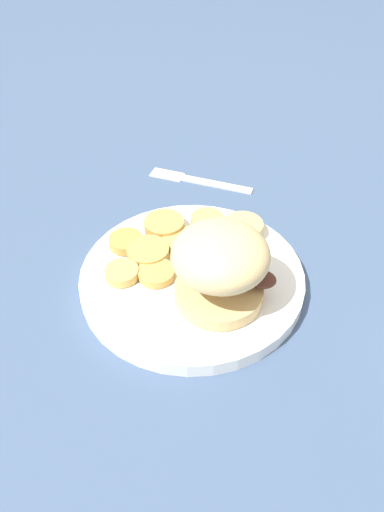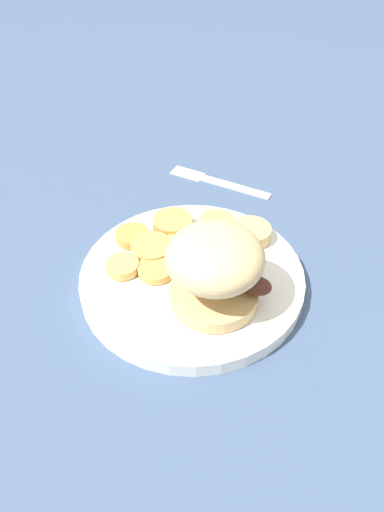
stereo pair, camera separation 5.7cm
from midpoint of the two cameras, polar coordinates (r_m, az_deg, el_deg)
ground_plane at (r=0.60m, az=2.72°, el=-3.25°), size 4.00×4.00×0.00m
dinner_plate at (r=0.59m, az=2.75°, el=-2.52°), size 0.26×0.26×0.02m
sandwich at (r=0.53m, az=5.88°, el=-1.29°), size 0.12×0.12×0.09m
potato_round_0 at (r=0.62m, az=2.00°, el=1.82°), size 0.05×0.05×0.01m
potato_round_1 at (r=0.63m, az=9.28°, el=2.52°), size 0.05×0.05×0.02m
potato_round_2 at (r=0.65m, az=5.37°, el=3.82°), size 0.04×0.04×0.01m
potato_round_3 at (r=0.61m, az=-1.96°, el=0.77°), size 0.05×0.05×0.01m
potato_round_4 at (r=0.63m, az=-4.25°, el=2.19°), size 0.04×0.04×0.01m
potato_round_5 at (r=0.59m, az=-5.21°, el=-1.31°), size 0.04×0.04×0.01m
potato_round_6 at (r=0.58m, az=-1.36°, el=-1.69°), size 0.04×0.04×0.01m
potato_round_7 at (r=0.64m, az=0.31°, el=3.64°), size 0.05×0.05×0.01m
fork at (r=0.76m, az=5.15°, el=8.37°), size 0.15×0.09×0.00m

